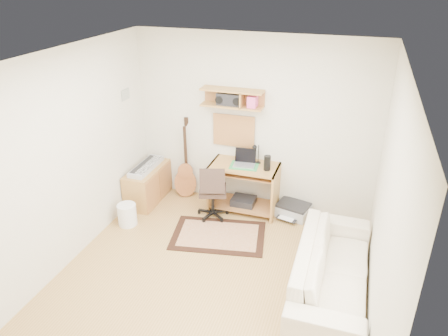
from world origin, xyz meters
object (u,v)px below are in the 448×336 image
(printer, at_px, (293,210))
(task_chair, at_px, (213,190))
(cabinet, at_px, (148,184))
(sofa, at_px, (333,262))
(desk, at_px, (244,188))

(printer, bearing_deg, task_chair, -146.37)
(task_chair, relative_size, cabinet, 0.97)
(sofa, bearing_deg, task_chair, 59.26)
(cabinet, bearing_deg, printer, 6.23)
(cabinet, relative_size, sofa, 0.45)
(task_chair, distance_m, cabinet, 1.17)
(cabinet, xyz_separation_m, sofa, (2.96, -1.23, 0.12))
(task_chair, xyz_separation_m, printer, (1.13, 0.40, -0.35))
(desk, xyz_separation_m, cabinet, (-1.52, -0.18, -0.10))
(printer, relative_size, sofa, 0.24)
(desk, bearing_deg, task_chair, -138.85)
(task_chair, relative_size, printer, 1.83)
(printer, bearing_deg, desk, -160.46)
(cabinet, bearing_deg, sofa, -22.64)
(desk, xyz_separation_m, printer, (0.75, 0.07, -0.29))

